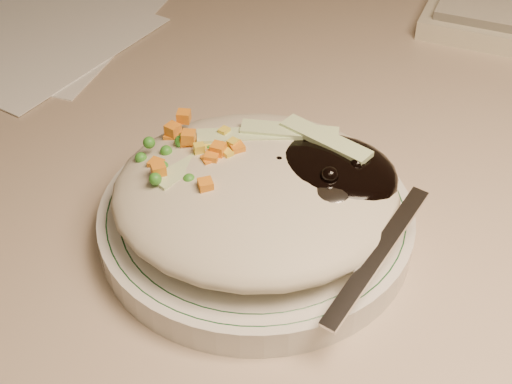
{
  "coord_description": "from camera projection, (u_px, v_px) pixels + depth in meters",
  "views": [
    {
      "loc": [
        -0.03,
        0.86,
        1.09
      ],
      "look_at": [
        -0.06,
        1.22,
        0.78
      ],
      "focal_mm": 50.0,
      "sensor_mm": 36.0,
      "label": 1
    }
  ],
  "objects": [
    {
      "name": "desk",
      "position": [
        324.0,
        265.0,
        0.75
      ],
      "size": [
        1.4,
        0.7,
        0.74
      ],
      "color": "tan",
      "rests_on": "ground"
    },
    {
      "name": "plate",
      "position": [
        256.0,
        220.0,
        0.5
      ],
      "size": [
        0.22,
        0.22,
        0.02
      ],
      "primitive_type": "cylinder",
      "color": "silver",
      "rests_on": "desk"
    },
    {
      "name": "plate_rim",
      "position": [
        256.0,
        210.0,
        0.49
      ],
      "size": [
        0.21,
        0.21,
        0.0
      ],
      "color": "#144723",
      "rests_on": "plate"
    },
    {
      "name": "meal",
      "position": [
        262.0,
        187.0,
        0.48
      ],
      "size": [
        0.21,
        0.19,
        0.05
      ],
      "color": "#AEA68D",
      "rests_on": "plate"
    }
  ]
}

